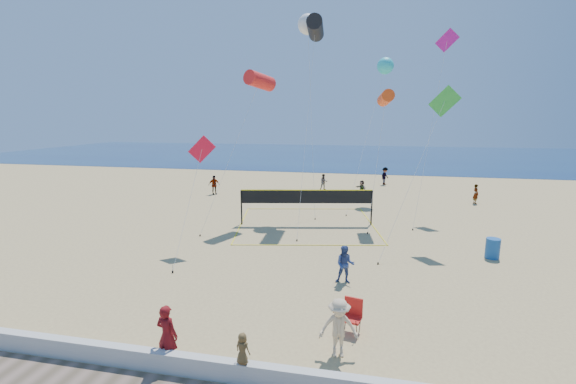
% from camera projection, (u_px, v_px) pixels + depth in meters
% --- Properties ---
extents(ground, '(120.00, 120.00, 0.00)m').
position_uv_depth(ground, '(287.00, 327.00, 13.20)').
color(ground, tan).
rests_on(ground, ground).
extents(ocean, '(140.00, 50.00, 0.03)m').
position_uv_depth(ocean, '(354.00, 155.00, 72.78)').
color(ocean, navy).
rests_on(ocean, ground).
extents(seawall, '(32.00, 0.30, 0.60)m').
position_uv_depth(seawall, '(264.00, 375.00, 10.26)').
color(seawall, silver).
rests_on(seawall, ground).
extents(woman, '(0.74, 0.55, 1.85)m').
position_uv_depth(woman, '(167.00, 335.00, 11.01)').
color(woman, maroon).
rests_on(woman, ground).
extents(toddler, '(0.49, 0.39, 0.87)m').
position_uv_depth(toddler, '(243.00, 349.00, 10.20)').
color(toddler, brown).
rests_on(toddler, seawall).
extents(bystander_a, '(0.82, 0.64, 1.68)m').
position_uv_depth(bystander_a, '(345.00, 265.00, 16.54)').
color(bystander_a, '#344882').
rests_on(bystander_a, ground).
extents(bystander_b, '(1.26, 0.83, 1.82)m').
position_uv_depth(bystander_b, '(339.00, 328.00, 11.43)').
color(bystander_b, '#D0B38A').
rests_on(bystander_b, ground).
extents(far_person_0, '(1.09, 0.97, 1.77)m').
position_uv_depth(far_person_0, '(214.00, 185.00, 35.70)').
color(far_person_0, gray).
rests_on(far_person_0, ground).
extents(far_person_1, '(1.18, 1.34, 1.47)m').
position_uv_depth(far_person_1, '(362.00, 188.00, 34.78)').
color(far_person_1, gray).
rests_on(far_person_1, ground).
extents(far_person_2, '(0.52, 0.67, 1.63)m').
position_uv_depth(far_person_2, '(476.00, 194.00, 31.83)').
color(far_person_2, gray).
rests_on(far_person_2, ground).
extents(far_person_3, '(0.89, 0.77, 1.56)m').
position_uv_depth(far_person_3, '(324.00, 182.00, 37.96)').
color(far_person_3, gray).
rests_on(far_person_3, ground).
extents(far_person_4, '(1.19, 1.38, 1.85)m').
position_uv_depth(far_person_4, '(385.00, 176.00, 40.81)').
color(far_person_4, gray).
rests_on(far_person_4, ground).
extents(camp_chair, '(0.73, 0.86, 1.28)m').
position_uv_depth(camp_chair, '(352.00, 313.00, 12.80)').
color(camp_chair, red).
rests_on(camp_chair, ground).
extents(trash_barrel, '(0.90, 0.90, 1.03)m').
position_uv_depth(trash_barrel, '(493.00, 248.00, 19.55)').
color(trash_barrel, '#174E96').
rests_on(trash_barrel, ground).
extents(volleyball_net, '(10.40, 10.28, 2.37)m').
position_uv_depth(volleyball_net, '(307.00, 201.00, 25.51)').
color(volleyball_net, black).
rests_on(volleyball_net, ground).
extents(kite_0, '(3.54, 5.89, 10.06)m').
position_uv_depth(kite_0, '(260.00, 81.00, 25.32)').
color(kite_0, red).
rests_on(kite_0, ground).
extents(kite_1, '(1.27, 8.25, 13.80)m').
position_uv_depth(kite_1, '(315.00, 28.00, 26.42)').
color(kite_1, black).
rests_on(kite_1, ground).
extents(kite_2, '(1.40, 4.13, 8.82)m').
position_uv_depth(kite_2, '(386.00, 98.00, 24.93)').
color(kite_2, '#F34813').
rests_on(kite_2, ground).
extents(kite_3, '(1.51, 4.23, 6.13)m').
position_uv_depth(kite_3, '(201.00, 155.00, 20.48)').
color(kite_3, red).
rests_on(kite_3, ground).
extents(kite_4, '(4.20, 5.22, 8.80)m').
position_uv_depth(kite_4, '(442.00, 108.00, 21.11)').
color(kite_4, green).
rests_on(kite_4, ground).
extents(kite_5, '(3.17, 6.80, 13.37)m').
position_uv_depth(kite_5, '(445.00, 51.00, 27.61)').
color(kite_5, '#BE1693').
rests_on(kite_5, ground).
extents(kite_6, '(2.08, 4.42, 14.45)m').
position_uv_depth(kite_6, '(308.00, 24.00, 28.03)').
color(kite_6, white).
rests_on(kite_6, ground).
extents(kite_7, '(3.51, 8.78, 12.07)m').
position_uv_depth(kite_7, '(385.00, 66.00, 32.81)').
color(kite_7, '#29C2CE').
rests_on(kite_7, ground).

